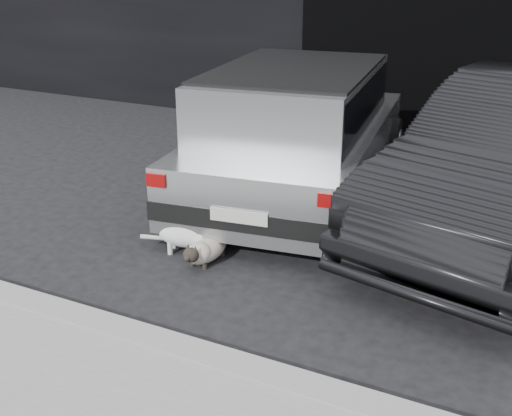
% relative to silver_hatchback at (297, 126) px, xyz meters
% --- Properties ---
extents(ground, '(80.00, 80.00, 0.00)m').
position_rel_silver_hatchback_xyz_m(ground, '(-0.25, -0.85, -0.84)').
color(ground, black).
rests_on(ground, ground).
extents(garage_opening, '(4.00, 0.10, 2.60)m').
position_rel_silver_hatchback_xyz_m(garage_opening, '(0.75, 3.14, 0.46)').
color(garage_opening, black).
rests_on(garage_opening, ground).
extents(curb, '(18.00, 0.25, 0.12)m').
position_rel_silver_hatchback_xyz_m(curb, '(0.75, -3.45, -0.78)').
color(curb, gray).
rests_on(curb, ground).
extents(silver_hatchback, '(2.51, 4.39, 1.54)m').
position_rel_silver_hatchback_xyz_m(silver_hatchback, '(0.00, 0.00, 0.00)').
color(silver_hatchback, '#A5A8A9').
rests_on(silver_hatchback, ground).
extents(cat_siamese, '(0.28, 0.80, 0.28)m').
position_rel_silver_hatchback_xyz_m(cat_siamese, '(-0.04, -2.06, -0.71)').
color(cat_siamese, beige).
rests_on(cat_siamese, ground).
extents(cat_white, '(0.83, 0.46, 0.41)m').
position_rel_silver_hatchback_xyz_m(cat_white, '(-0.25, -1.91, -0.64)').
color(cat_white, white).
rests_on(cat_white, ground).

